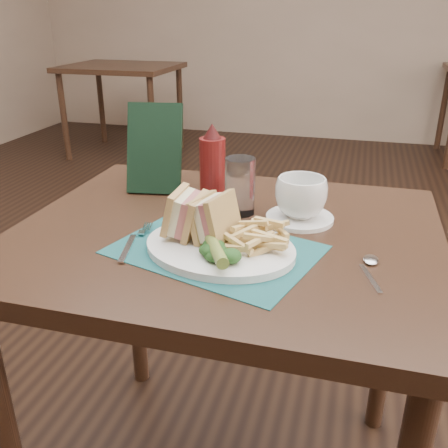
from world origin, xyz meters
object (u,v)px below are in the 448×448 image
object	(u,v)px
drinking_glass	(240,186)
plate	(220,248)
table_main	(226,368)
sandwich_half_b	(205,215)
saucer	(300,218)
table_bg_left	(124,111)
sandwich_half_a	(175,212)
placemat	(215,250)
check_presenter	(155,149)
ketchup_bottle	(212,161)
coffee_cup	(301,197)

from	to	relation	value
drinking_glass	plate	bearing A→B (deg)	-86.73
table_main	drinking_glass	xyz separation A→B (m)	(0.01, 0.10, 0.44)
sandwich_half_b	saucer	distance (m)	0.25
table_bg_left	sandwich_half_a	distance (m)	3.49
placemat	check_presenter	distance (m)	0.40
sandwich_half_a	ketchup_bottle	xyz separation A→B (m)	(-0.00, 0.27, 0.03)
placemat	saucer	bearing A→B (deg)	54.31
table_main	check_presenter	distance (m)	0.57
table_bg_left	saucer	xyz separation A→B (m)	(1.86, -2.88, 0.38)
table_main	plate	xyz separation A→B (m)	(0.02, -0.11, 0.38)
coffee_cup	drinking_glass	distance (m)	0.14
table_bg_left	plate	bearing A→B (deg)	-60.63
placemat	sandwich_half_a	distance (m)	0.11
saucer	sandwich_half_a	bearing A→B (deg)	-141.87
sandwich_half_b	ketchup_bottle	size ratio (longest dim) A/B	0.50
placemat	table_bg_left	bearing A→B (deg)	119.27
sandwich_half_a	drinking_glass	bearing A→B (deg)	64.05
sandwich_half_a	ketchup_bottle	distance (m)	0.27
sandwich_half_b	saucer	bearing A→B (deg)	63.06
saucer	plate	bearing A→B (deg)	-122.63
sandwich_half_a	sandwich_half_b	bearing A→B (deg)	0.02
table_bg_left	ketchup_bottle	distance (m)	3.26
table_bg_left	coffee_cup	distance (m)	3.45
placemat	coffee_cup	world-z (taller)	coffee_cup
table_main	saucer	world-z (taller)	saucer
ketchup_bottle	saucer	bearing A→B (deg)	-21.05
coffee_cup	table_bg_left	bearing A→B (deg)	122.88
table_bg_left	table_main	bearing A→B (deg)	-59.99
placemat	drinking_glass	size ratio (longest dim) A/B	2.91
table_main	saucer	xyz separation A→B (m)	(0.15, 0.09, 0.38)
sandwich_half_a	drinking_glass	world-z (taller)	drinking_glass
sandwich_half_a	check_presenter	distance (m)	0.33
sandwich_half_a	saucer	size ratio (longest dim) A/B	0.62
placemat	check_presenter	bearing A→B (deg)	129.78
table_main	check_presenter	bearing A→B (deg)	141.17
sandwich_half_a	drinking_glass	size ratio (longest dim) A/B	0.72
ketchup_bottle	coffee_cup	bearing A→B (deg)	-21.05
coffee_cup	check_presenter	size ratio (longest dim) A/B	0.50
plate	drinking_glass	bearing A→B (deg)	106.14
placemat	plate	bearing A→B (deg)	-31.45
table_main	table_bg_left	size ratio (longest dim) A/B	1.00
sandwich_half_a	coffee_cup	world-z (taller)	sandwich_half_a
table_main	table_bg_left	xyz separation A→B (m)	(-1.71, 2.97, 0.00)
table_main	coffee_cup	xyz separation A→B (m)	(0.15, 0.09, 0.43)
saucer	coffee_cup	distance (m)	0.05
placemat	check_presenter	size ratio (longest dim) A/B	1.67
coffee_cup	drinking_glass	size ratio (longest dim) A/B	0.87
saucer	drinking_glass	world-z (taller)	drinking_glass
saucer	coffee_cup	bearing A→B (deg)	0.00
plate	check_presenter	size ratio (longest dim) A/B	1.32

